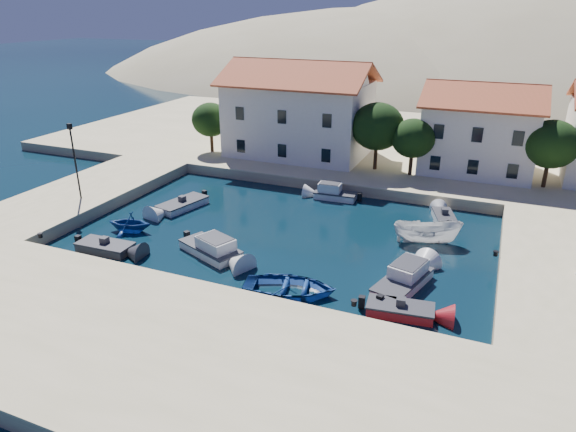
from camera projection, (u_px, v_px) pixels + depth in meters
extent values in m
plane|color=black|center=(216.00, 298.00, 29.85)|extent=(400.00, 400.00, 0.00)
cube|color=tan|center=(152.00, 350.00, 24.55)|extent=(52.00, 12.00, 1.00)
cube|color=tan|center=(85.00, 194.00, 45.01)|extent=(8.00, 20.00, 1.00)
cube|color=tan|center=(392.00, 144.00, 61.35)|extent=(80.00, 36.00, 1.00)
ellipsoid|color=#998D68|center=(399.00, 153.00, 134.83)|extent=(198.00, 126.00, 72.00)
cube|color=silver|center=(299.00, 119.00, 54.08)|extent=(14.00, 9.00, 7.50)
pyramid|color=#9C4A23|center=(299.00, 71.00, 52.24)|extent=(14.70, 9.45, 2.20)
cube|color=silver|center=(479.00, 137.00, 48.66)|extent=(10.00, 8.00, 6.50)
pyramid|color=#9C4A23|center=(485.00, 93.00, 47.08)|extent=(10.50, 8.40, 1.80)
cylinder|color=#382314|center=(212.00, 140.00, 55.70)|extent=(0.36, 0.36, 2.50)
ellipsoid|color=black|center=(210.00, 120.00, 54.84)|extent=(4.00, 4.00, 3.60)
cylinder|color=#382314|center=(376.00, 154.00, 49.57)|extent=(0.36, 0.36, 3.00)
ellipsoid|color=black|center=(377.00, 126.00, 48.55)|extent=(5.00, 5.00, 4.50)
cylinder|color=#382314|center=(411.00, 162.00, 47.98)|extent=(0.36, 0.36, 2.50)
ellipsoid|color=black|center=(413.00, 138.00, 47.13)|extent=(4.00, 4.00, 3.60)
cylinder|color=#382314|center=(546.00, 172.00, 44.66)|extent=(0.36, 0.36, 2.75)
ellipsoid|color=black|center=(552.00, 144.00, 43.72)|extent=(4.60, 4.60, 4.14)
cylinder|color=black|center=(75.00, 163.00, 41.44)|extent=(0.14, 0.14, 6.00)
cube|color=black|center=(69.00, 126.00, 40.30)|extent=(0.35, 0.25, 0.45)
cylinder|color=black|center=(40.00, 236.00, 35.23)|extent=(0.36, 0.36, 0.30)
cylinder|color=black|center=(354.00, 303.00, 27.23)|extent=(0.36, 0.36, 0.30)
cylinder|color=black|center=(496.00, 254.00, 32.67)|extent=(0.36, 0.36, 0.30)
cube|color=#333338|center=(106.00, 248.00, 35.52)|extent=(3.90, 1.85, 0.90)
cube|color=#333338|center=(105.00, 243.00, 35.40)|extent=(3.99, 1.89, 0.10)
cube|color=#333338|center=(104.00, 241.00, 35.31)|extent=(0.52, 0.52, 0.50)
cube|color=silver|center=(210.00, 250.00, 35.12)|extent=(5.04, 3.60, 0.90)
cube|color=#333338|center=(210.00, 246.00, 35.00)|extent=(5.16, 3.68, 0.10)
cube|color=silver|center=(210.00, 241.00, 34.86)|extent=(2.91, 2.49, 0.90)
imported|color=navy|center=(290.00, 294.00, 30.35)|extent=(6.22, 5.05, 1.13)
cube|color=maroon|center=(400.00, 311.00, 28.18)|extent=(3.71, 1.99, 0.90)
cube|color=#333338|center=(401.00, 306.00, 28.06)|extent=(3.80, 2.04, 0.10)
cube|color=#333338|center=(401.00, 302.00, 27.97)|extent=(0.55, 0.55, 0.50)
cube|color=silver|center=(402.00, 284.00, 30.91)|extent=(3.08, 5.05, 0.90)
cube|color=#333338|center=(403.00, 279.00, 30.79)|extent=(3.15, 5.17, 0.10)
cube|color=silver|center=(403.00, 274.00, 30.65)|extent=(2.22, 2.83, 0.90)
imported|color=silver|center=(426.00, 243.00, 36.85)|extent=(5.14, 3.14, 1.86)
cube|color=silver|center=(444.00, 218.00, 40.48)|extent=(2.31, 3.35, 0.90)
cube|color=#333338|center=(444.00, 214.00, 40.35)|extent=(2.35, 3.43, 0.10)
cube|color=#333338|center=(445.00, 212.00, 40.27)|extent=(0.63, 0.63, 0.50)
imported|color=navy|center=(131.00, 231.00, 38.76)|extent=(3.83, 3.49, 1.73)
cube|color=silver|center=(183.00, 205.00, 43.15)|extent=(2.88, 4.67, 0.90)
cube|color=#333338|center=(182.00, 201.00, 43.02)|extent=(2.94, 4.78, 0.10)
cube|color=#333338|center=(182.00, 199.00, 42.94)|extent=(0.60, 0.60, 0.50)
cube|color=silver|center=(335.00, 196.00, 45.15)|extent=(3.70, 1.73, 0.90)
cube|color=#333338|center=(335.00, 193.00, 45.03)|extent=(3.78, 1.77, 0.10)
cube|color=silver|center=(336.00, 189.00, 44.89)|extent=(1.99, 1.41, 0.90)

